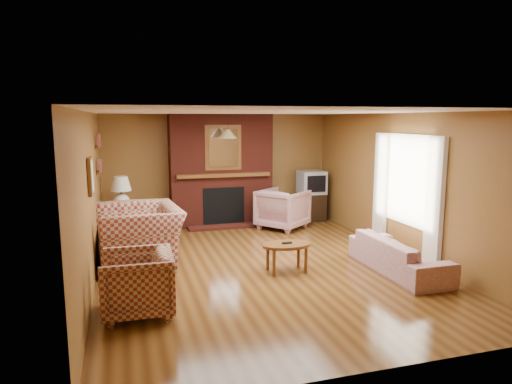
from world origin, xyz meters
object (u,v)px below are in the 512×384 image
object	(u,v)px
plaid_loveseat	(139,235)
tv_stand	(311,207)
coffee_table	(287,248)
side_table	(123,223)
fireplace	(221,171)
floral_armchair	(283,209)
crt_tv	(312,182)
floral_sofa	(399,255)
plaid_armchair	(137,283)
table_lamp	(121,191)

from	to	relation	value
plaid_loveseat	tv_stand	xyz separation A→B (m)	(3.90, 2.18, -0.16)
coffee_table	side_table	world-z (taller)	side_table
coffee_table	side_table	xyz separation A→B (m)	(-2.37, 2.87, -0.10)
fireplace	coffee_table	distance (m)	3.51
plaid_loveseat	floral_armchair	world-z (taller)	plaid_loveseat
tv_stand	coffee_table	bearing A→B (deg)	-115.55
side_table	crt_tv	distance (m)	4.21
floral_armchair	crt_tv	bearing A→B (deg)	-96.07
floral_sofa	side_table	distance (m)	5.22
floral_armchair	side_table	xyz separation A→B (m)	(-3.26, 0.22, -0.14)
side_table	tv_stand	distance (m)	4.16
fireplace	plaid_armchair	world-z (taller)	fireplace
plaid_loveseat	side_table	distance (m)	1.85
fireplace	tv_stand	bearing A→B (deg)	-5.15
fireplace	plaid_loveseat	distance (m)	3.08
plaid_loveseat	tv_stand	bearing A→B (deg)	113.40
coffee_table	table_lamp	bearing A→B (deg)	129.62
floral_armchair	fireplace	bearing A→B (deg)	18.61
plaid_armchair	floral_sofa	xyz separation A→B (m)	(3.85, 0.44, -0.11)
side_table	plaid_loveseat	bearing A→B (deg)	-82.21
coffee_table	tv_stand	xyz separation A→B (m)	(1.78, 3.22, -0.07)
table_lamp	plaid_armchair	bearing A→B (deg)	-87.73
floral_sofa	tv_stand	size ratio (longest dim) A/B	2.95
coffee_table	floral_sofa	bearing A→B (deg)	-16.46
floral_sofa	side_table	world-z (taller)	side_table
fireplace	table_lamp	distance (m)	2.18
floral_sofa	coffee_table	distance (m)	1.70
plaid_armchair	floral_armchair	bearing A→B (deg)	140.43
tv_stand	crt_tv	size ratio (longest dim) A/B	1.09
coffee_table	side_table	distance (m)	3.72
side_table	crt_tv	size ratio (longest dim) A/B	0.96
plaid_loveseat	floral_sofa	size ratio (longest dim) A/B	0.79
floral_sofa	floral_armchair	bearing A→B (deg)	13.00
plaid_loveseat	coffee_table	xyz separation A→B (m)	(2.12, -1.04, -0.09)
fireplace	coffee_table	bearing A→B (deg)	-85.40
fireplace	plaid_armchair	size ratio (longest dim) A/B	2.87
coffee_table	table_lamp	xyz separation A→B (m)	(-2.37, 2.87, 0.53)
floral_armchair	side_table	bearing A→B (deg)	47.83
tv_stand	crt_tv	distance (m)	0.57
floral_armchair	tv_stand	world-z (taller)	floral_armchair
floral_sofa	plaid_loveseat	bearing A→B (deg)	67.58
plaid_loveseat	floral_armchair	xyz separation A→B (m)	(3.01, 1.61, -0.05)
coffee_table	tv_stand	world-z (taller)	tv_stand
floral_armchair	crt_tv	world-z (taller)	crt_tv
side_table	crt_tv	world-z (taller)	crt_tv
plaid_loveseat	coffee_table	distance (m)	2.37
floral_armchair	crt_tv	size ratio (longest dim) A/B	1.62
plaid_loveseat	floral_sofa	bearing A→B (deg)	62.17
floral_sofa	floral_armchair	distance (m)	3.22
plaid_armchair	coffee_table	world-z (taller)	plaid_armchair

